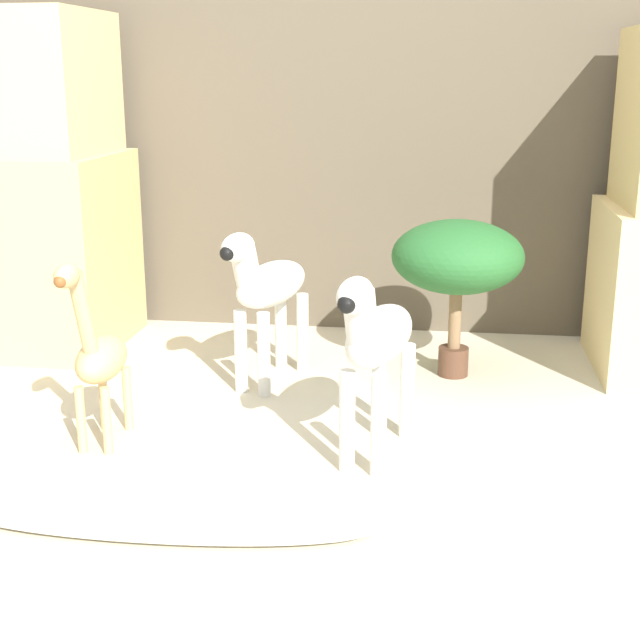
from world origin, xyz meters
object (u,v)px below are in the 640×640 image
Objects in this scene: zebra_left at (267,288)px; zebra_right at (376,342)px; surfboard at (155,518)px; giraffe_figurine at (98,354)px; potted_palm_front at (457,259)px.

zebra_right is at bearing -53.72° from zebra_left.
zebra_left is (-0.42, 0.58, 0.00)m from zebra_right.
surfboard is (-0.08, -1.05, -0.33)m from zebra_left.
giraffe_figurine is at bearing -178.95° from zebra_right.
zebra_right is 1.00× the size of potted_palm_front.
potted_palm_front is (0.23, 0.77, 0.08)m from zebra_right.
giraffe_figurine is at bearing -143.17° from potted_palm_front.
zebra_right is 1.00× the size of zebra_left.
surfboard is at bearing -136.59° from zebra_right.
zebra_right is 0.72m from zebra_left.
surfboard is at bearing -120.56° from potted_palm_front.
surfboard is at bearing -56.09° from giraffe_figurine.
giraffe_figurine reaches higher than zebra_left.
zebra_left is 0.54× the size of surfboard.
zebra_left is at bearing -164.07° from potted_palm_front.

